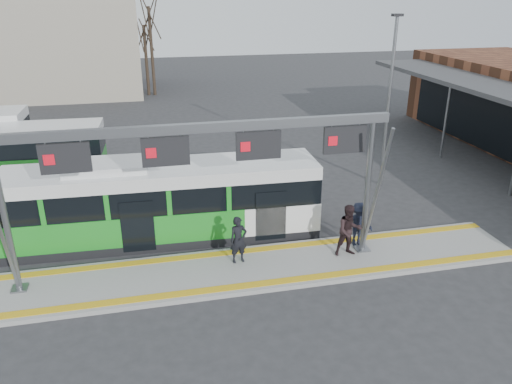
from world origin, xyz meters
TOP-DOWN VIEW (x-y plane):
  - ground at (0.00, 0.00)m, footprint 120.00×120.00m
  - platform_main at (0.00, 0.00)m, footprint 22.00×3.00m
  - platform_second at (-4.00, 8.00)m, footprint 20.00×3.00m
  - tactile_main at (0.00, 0.00)m, footprint 22.00×2.65m
  - tactile_second at (-4.00, 9.15)m, footprint 20.00×0.35m
  - gantry at (-0.35, 0.25)m, footprint 13.00×1.68m
  - hero_bus at (-1.63, 3.27)m, footprint 12.07×2.97m
  - passenger_a at (0.82, 0.47)m, footprint 0.69×0.51m
  - passenger_b at (4.82, 0.07)m, footprint 0.96×0.76m
  - passenger_c at (5.46, 0.68)m, footprint 1.14×0.67m
  - tree_left at (-0.93, 32.65)m, footprint 1.40×1.40m
  - tree_mid at (-1.48, 32.78)m, footprint 1.40×1.40m
  - lamp_east at (9.36, 6.68)m, footprint 0.50×0.25m

SIDE VIEW (x-z plane):
  - ground at x=0.00m, z-range 0.00..0.00m
  - platform_main at x=0.00m, z-range 0.00..0.15m
  - platform_second at x=-4.00m, z-range 0.00..0.15m
  - tactile_main at x=0.00m, z-range 0.15..0.17m
  - tactile_second at x=-4.00m, z-range 0.15..0.17m
  - passenger_a at x=0.82m, z-range 0.15..1.88m
  - passenger_c at x=5.46m, z-range 0.15..1.90m
  - passenger_b at x=4.82m, z-range 0.15..2.11m
  - hero_bus at x=-1.63m, z-range -0.14..3.16m
  - gantry at x=-0.35m, z-range 1.70..6.90m
  - lamp_east at x=9.36m, z-range 0.24..8.44m
  - tree_mid at x=-1.48m, z-range 1.82..8.87m
  - tree_left at x=-0.93m, z-range 2.28..11.11m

